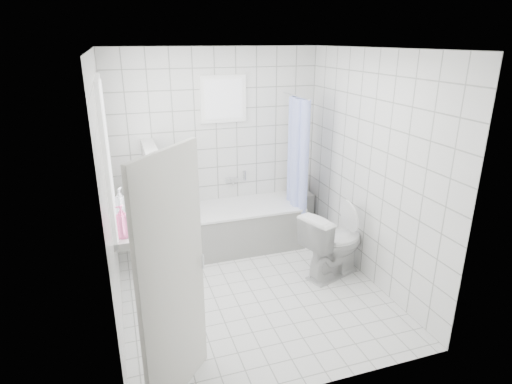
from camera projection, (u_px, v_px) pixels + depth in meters
name	position (u px, v px, depth m)	size (l,w,h in m)	color
ground	(252.00, 291.00, 4.82)	(3.00, 3.00, 0.00)	white
ceiling	(251.00, 48.00, 3.95)	(3.00, 3.00, 0.00)	white
wall_back	(217.00, 148.00, 5.72)	(2.80, 0.02, 2.60)	white
wall_front	(316.00, 245.00, 3.05)	(2.80, 0.02, 2.60)	white
wall_left	(108.00, 197.00, 3.97)	(0.02, 3.00, 2.60)	white
wall_right	(370.00, 169.00, 4.80)	(0.02, 3.00, 2.60)	white
window_left	(109.00, 157.00, 4.15)	(0.01, 0.90, 1.40)	white
window_back	(224.00, 99.00, 5.49)	(0.50, 0.01, 0.50)	white
window_sill	(122.00, 226.00, 4.41)	(0.18, 1.02, 0.08)	white
door	(173.00, 282.00, 3.14)	(0.04, 0.80, 2.00)	silver
bathtub	(232.00, 227.00, 5.76)	(1.85, 0.77, 0.58)	white
partition_wall	(155.00, 205.00, 5.26)	(0.15, 0.85, 1.50)	white
tiled_ledge	(298.00, 212.00, 6.31)	(0.40, 0.24, 0.55)	white
toilet	(334.00, 244.00, 5.03)	(0.46, 0.80, 0.82)	white
curtain_rod	(296.00, 96.00, 5.41)	(0.02, 0.02, 0.80)	silver
shower_curtain	(297.00, 167.00, 5.60)	(0.14, 0.48, 1.78)	#5064EC
tub_faucet	(232.00, 180.00, 5.89)	(0.18, 0.06, 0.06)	silver
sill_bottles	(121.00, 213.00, 4.29)	(0.17, 0.78, 0.33)	pink
ledge_bottles	(300.00, 187.00, 6.16)	(0.19, 0.19, 0.27)	red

